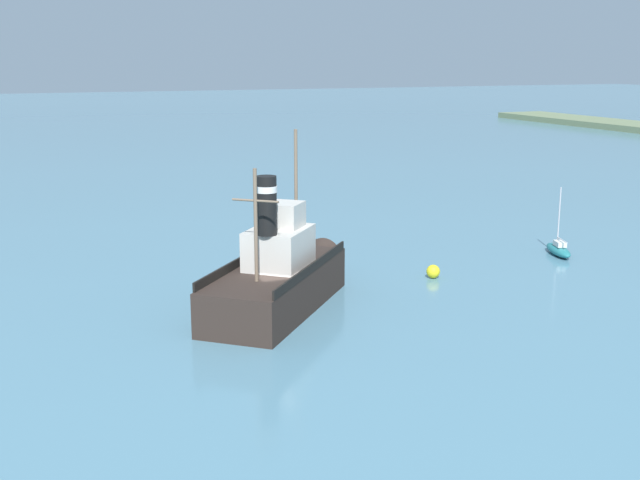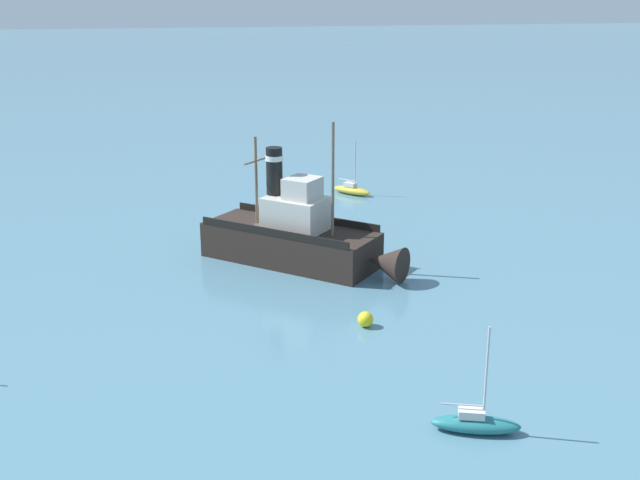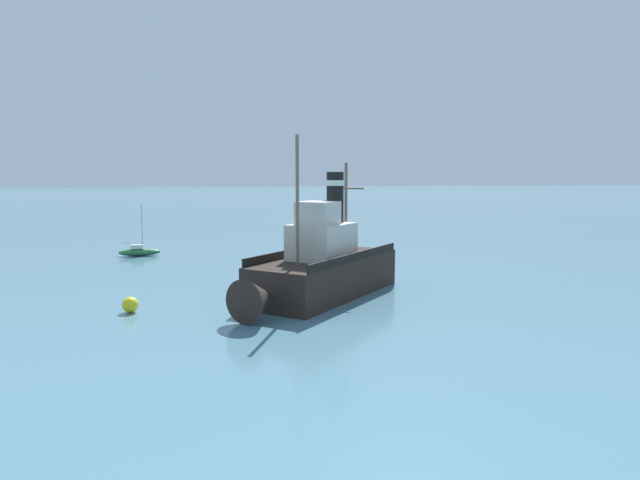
% 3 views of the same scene
% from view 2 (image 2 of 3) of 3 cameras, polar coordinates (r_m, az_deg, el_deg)
% --- Properties ---
extents(ground_plane, '(600.00, 600.00, 0.00)m').
position_cam_2_polar(ground_plane, '(55.13, -3.23, -1.50)').
color(ground_plane, teal).
extents(old_tugboat, '(13.01, 12.08, 9.90)m').
position_cam_2_polar(old_tugboat, '(54.12, -1.58, 0.19)').
color(old_tugboat, '#2D231E').
rests_on(old_tugboat, ground).
extents(sailboat_yellow, '(3.40, 3.53, 4.90)m').
position_cam_2_polar(sailboat_yellow, '(72.39, 2.28, 3.60)').
color(sailboat_yellow, gold).
rests_on(sailboat_yellow, ground).
extents(sailboat_teal, '(3.95, 2.25, 4.90)m').
position_cam_2_polar(sailboat_teal, '(35.50, 10.99, -12.65)').
color(sailboat_teal, '#23757A').
rests_on(sailboat_teal, ground).
extents(mooring_buoy, '(0.88, 0.88, 0.88)m').
position_cam_2_polar(mooring_buoy, '(44.70, 3.25, -5.65)').
color(mooring_buoy, yellow).
rests_on(mooring_buoy, ground).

